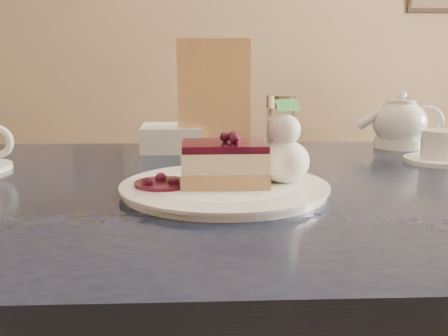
{
  "coord_description": "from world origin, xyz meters",
  "views": [
    {
      "loc": [
        -0.15,
        -0.68,
        0.94
      ],
      "look_at": [
        -0.16,
        0.02,
        0.8
      ],
      "focal_mm": 45.0,
      "sensor_mm": 36.0,
      "label": 1
    }
  ],
  "objects_px": {
    "cheesecake_slice": "(224,164)",
    "tea_set": "(407,129)",
    "dessert_plate": "(224,189)",
    "main_table": "(223,235)"
  },
  "relations": [
    {
      "from": "dessert_plate",
      "to": "cheesecake_slice",
      "type": "height_order",
      "value": "cheesecake_slice"
    },
    {
      "from": "cheesecake_slice",
      "to": "tea_set",
      "type": "distance_m",
      "value": 0.51
    },
    {
      "from": "dessert_plate",
      "to": "cheesecake_slice",
      "type": "bearing_deg",
      "value": 0.0
    },
    {
      "from": "cheesecake_slice",
      "to": "dessert_plate",
      "type": "bearing_deg",
      "value": 176.79
    },
    {
      "from": "dessert_plate",
      "to": "cheesecake_slice",
      "type": "relative_size",
      "value": 2.28
    },
    {
      "from": "tea_set",
      "to": "main_table",
      "type": "bearing_deg",
      "value": -139.99
    },
    {
      "from": "main_table",
      "to": "cheesecake_slice",
      "type": "distance_m",
      "value": 0.13
    },
    {
      "from": "main_table",
      "to": "tea_set",
      "type": "bearing_deg",
      "value": 36.8
    },
    {
      "from": "cheesecake_slice",
      "to": "main_table",
      "type": "bearing_deg",
      "value": 90.0
    },
    {
      "from": "dessert_plate",
      "to": "tea_set",
      "type": "height_order",
      "value": "tea_set"
    }
  ]
}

